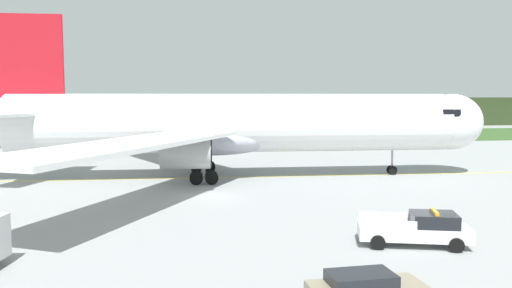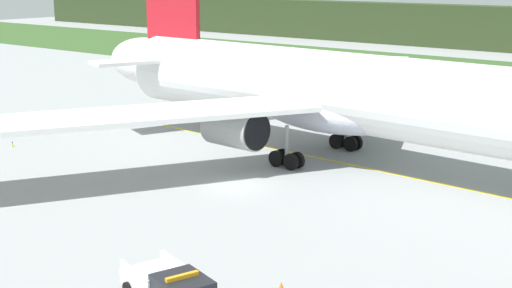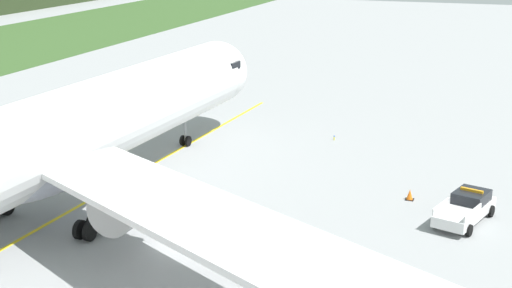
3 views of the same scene
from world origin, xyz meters
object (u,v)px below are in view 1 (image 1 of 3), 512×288
ops_pickup_truck (418,229)px  apron_cone (428,220)px  staff_car (365,288)px  airliner (228,125)px

ops_pickup_truck → apron_cone: 4.76m
ops_pickup_truck → staff_car: (-5.77, -7.11, -0.20)m
airliner → apron_cone: size_ratio=71.80×
ops_pickup_truck → apron_cone: size_ratio=8.30×
ops_pickup_truck → apron_cone: ops_pickup_truck is taller
airliner → ops_pickup_truck: size_ratio=8.66×
airliner → staff_car: size_ratio=11.85×
airliner → ops_pickup_truck: bearing=-73.4°
airliner → staff_car: (1.63, -31.97, -4.49)m
apron_cone → ops_pickup_truck: bearing=-124.4°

